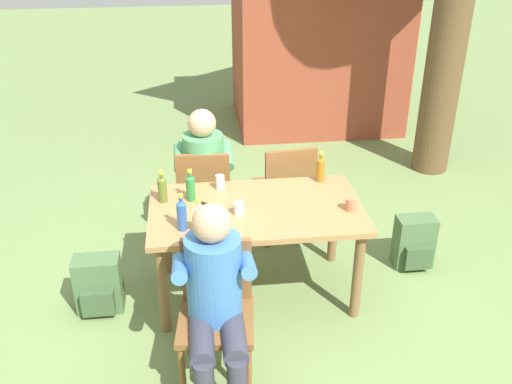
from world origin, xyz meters
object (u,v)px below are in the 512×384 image
bottle_amber (321,169)px  cup_terracotta (351,204)px  table_knife (210,205)px  brick_kiosk (318,16)px  backpack_by_near_side (99,286)px  chair_far_right (286,187)px  chair_near_left (216,305)px  person_in_white_shirt (215,293)px  bottle_green (191,187)px  bottle_blue (182,214)px  bottle_olive (162,188)px  person_in_plaid_shirt (204,167)px  cup_white (239,208)px  dining_table (256,219)px  backpack_by_far_side (414,243)px  cup_glass (220,182)px  bottle_clear (200,219)px  chair_far_left (205,191)px

bottle_amber → cup_terracotta: size_ratio=2.63×
table_knife → brick_kiosk: bearing=66.8°
table_knife → backpack_by_near_side: 0.97m
chair_far_right → chair_near_left: bearing=-114.6°
chair_near_left → person_in_white_shirt: bearing=-94.7°
bottle_amber → cup_terracotta: 0.48m
bottle_green → bottle_blue: bearing=-99.0°
bottle_green → backpack_by_near_side: bottle_green is taller
chair_near_left → bottle_olive: (-0.32, 0.89, 0.33)m
person_in_plaid_shirt → cup_white: (0.20, -0.91, 0.11)m
dining_table → chair_near_left: 0.80m
chair_near_left → bottle_green: bearing=97.7°
person_in_white_shirt → bottle_green: 1.01m
backpack_by_near_side → backpack_by_far_side: (2.40, 0.26, 0.00)m
bottle_amber → backpack_by_far_side: bottle_amber is taller
cup_glass → cup_white: (0.10, -0.39, -0.01)m
bottle_amber → brick_kiosk: size_ratio=0.09×
chair_far_right → backpack_by_far_side: 1.11m
bottle_amber → bottle_blue: 1.18m
person_in_white_shirt → bottle_amber: (0.86, 1.18, 0.17)m
bottle_blue → bottle_amber: bearing=29.3°
bottle_clear → cup_terracotta: (1.03, 0.18, -0.06)m
bottle_amber → bottle_blue: (-1.03, -0.58, 0.01)m
bottle_olive → table_knife: size_ratio=1.14×
bottle_green → cup_glass: (0.21, 0.15, -0.05)m
person_in_white_shirt → table_knife: (0.02, 0.89, 0.07)m
bottle_olive → bottle_blue: bearing=-71.4°
bottle_amber → bottle_olive: size_ratio=1.01×
chair_far_left → cup_white: chair_far_left is taller
backpack_by_far_side → brick_kiosk: bearing=92.0°
chair_far_left → bottle_olive: size_ratio=3.74×
person_in_plaid_shirt → table_knife: size_ratio=5.79×
bottle_clear → brick_kiosk: brick_kiosk is taller
person_in_white_shirt → backpack_by_near_side: bearing=135.9°
chair_near_left → backpack_by_near_side: (-0.80, 0.66, -0.28)m
chair_far_right → backpack_by_near_side: (-1.46, -0.79, -0.28)m
person_in_plaid_shirt → bottle_amber: 1.00m
chair_near_left → bottle_blue: bottle_blue is taller
bottle_blue → cup_white: bearing=21.5°
bottle_clear → bottle_blue: (-0.11, 0.07, 0.00)m
person_in_white_shirt → cup_white: bearing=74.8°
dining_table → backpack_by_far_side: size_ratio=3.45×
backpack_by_near_side → backpack_by_far_side: backpack_by_far_side is taller
cup_white → brick_kiosk: 3.85m
bottle_green → brick_kiosk: (1.61, 3.34, 0.49)m
cup_white → chair_far_right: bearing=59.9°
table_knife → cup_terracotta: bearing=-10.1°
chair_far_left → cup_white: bearing=-75.3°
bottle_blue → brick_kiosk: size_ratio=0.10×
chair_far_right → bottle_amber: 0.54m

